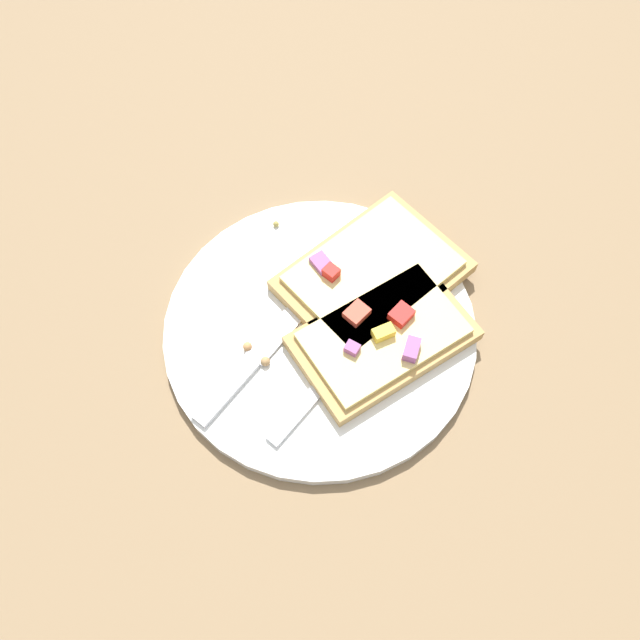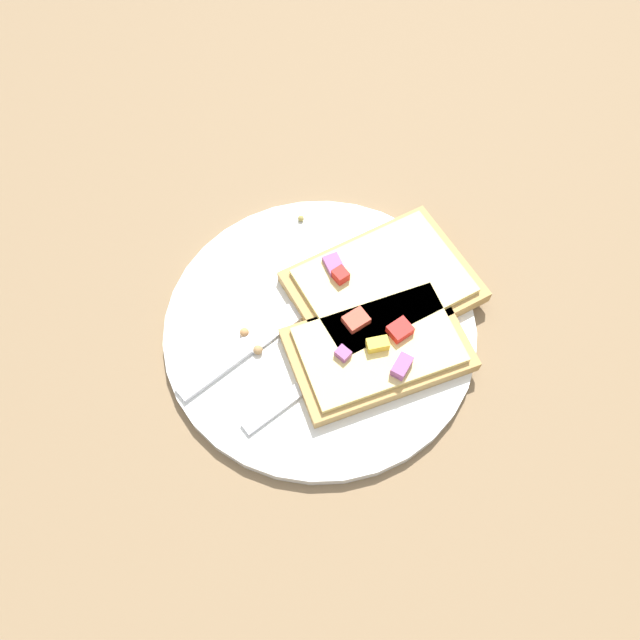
# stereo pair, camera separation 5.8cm
# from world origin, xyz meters

# --- Properties ---
(ground_plane) EXTENTS (4.00, 4.00, 0.00)m
(ground_plane) POSITION_xyz_m (0.00, 0.00, 0.00)
(ground_plane) COLOR #7F6647
(plate) EXTENTS (0.30, 0.30, 0.01)m
(plate) POSITION_xyz_m (0.00, 0.00, 0.01)
(plate) COLOR white
(plate) RESTS_ON ground
(fork) EXTENTS (0.15, 0.16, 0.01)m
(fork) POSITION_xyz_m (-0.03, -0.02, 0.01)
(fork) COLOR silver
(fork) RESTS_ON plate
(knife) EXTENTS (0.15, 0.15, 0.01)m
(knife) POSITION_xyz_m (-0.02, 0.06, 0.01)
(knife) COLOR silver
(knife) RESTS_ON plate
(pizza_slice_main) EXTENTS (0.19, 0.21, 0.03)m
(pizza_slice_main) POSITION_xyz_m (0.04, -0.06, 0.02)
(pizza_slice_main) COLOR tan
(pizza_slice_main) RESTS_ON plate
(pizza_slice_corner) EXTENTS (0.15, 0.18, 0.03)m
(pizza_slice_corner) POSITION_xyz_m (-0.03, -0.05, 0.02)
(pizza_slice_corner) COLOR tan
(pizza_slice_corner) RESTS_ON plate
(crumb_scatter) EXTENTS (0.16, 0.10, 0.01)m
(crumb_scatter) POSITION_xyz_m (-0.01, 0.02, 0.02)
(crumb_scatter) COLOR #AB8251
(crumb_scatter) RESTS_ON plate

